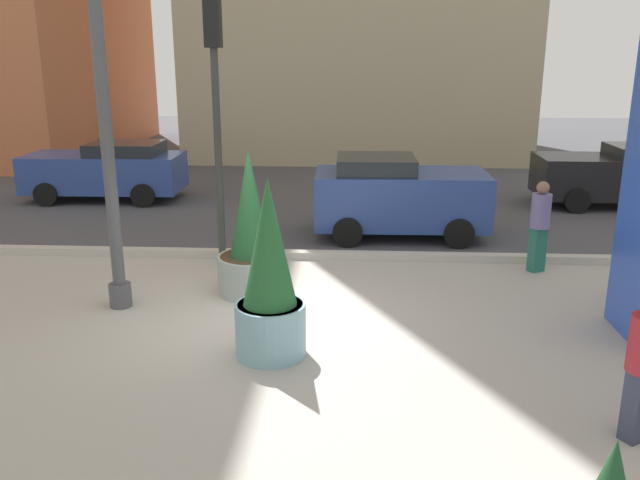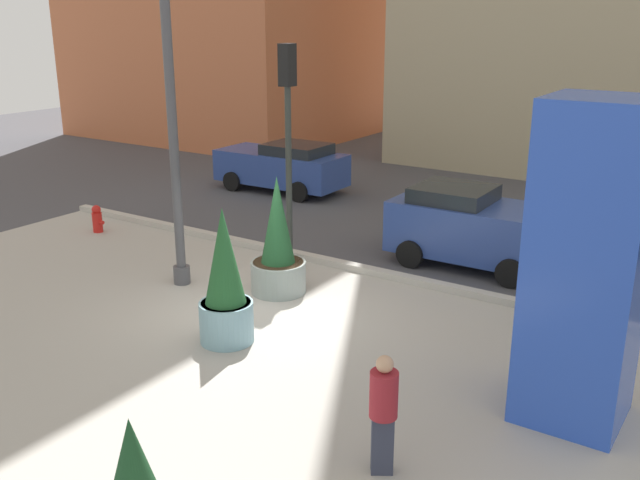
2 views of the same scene
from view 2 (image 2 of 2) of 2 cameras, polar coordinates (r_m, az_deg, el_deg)
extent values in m
plane|color=#47474C|center=(17.21, 3.02, -1.34)|extent=(60.00, 60.00, 0.00)
cube|color=#ADA89E|center=(12.79, -10.95, -8.67)|extent=(18.00, 10.00, 0.02)
cube|color=#B7B2A8|center=(16.47, 1.47, -1.92)|extent=(18.00, 0.24, 0.16)
cylinder|color=#4C4C51|center=(15.73, -11.01, -2.76)|extent=(0.36, 0.36, 0.40)
cylinder|color=#4C4C51|center=(14.93, -11.74, 8.89)|extent=(0.20, 0.20, 6.84)
cube|color=blue|center=(10.41, 20.61, -2.02)|extent=(1.44, 1.44, 4.61)
cylinder|color=#7AA8B7|center=(12.84, -7.49, -6.52)|extent=(0.97, 0.97, 0.75)
cylinder|color=#382819|center=(12.70, -7.55, -5.05)|extent=(0.89, 0.89, 0.04)
cone|color=#235B2D|center=(12.39, -7.72, -1.27)|extent=(0.73, 0.73, 1.73)
cone|color=#1E4C28|center=(7.87, -14.80, -16.92)|extent=(0.60, 0.60, 1.06)
cylinder|color=gray|center=(14.96, -3.35, -2.97)|extent=(1.16, 1.16, 0.68)
cylinder|color=#382819|center=(14.85, -3.37, -1.82)|extent=(1.06, 1.06, 0.04)
cone|color=#1E4C28|center=(14.56, -3.44, 1.62)|extent=(0.71, 0.71, 1.82)
cylinder|color=red|center=(19.93, -17.41, 1.36)|extent=(0.26, 0.26, 0.55)
sphere|color=red|center=(19.84, -17.50, 2.34)|extent=(0.24, 0.24, 0.24)
cylinder|color=red|center=(19.80, -17.10, 1.36)|extent=(0.12, 0.10, 0.10)
cylinder|color=#333833|center=(16.13, -2.51, 4.94)|extent=(0.14, 0.14, 4.10)
cube|color=black|center=(15.77, -2.64, 13.84)|extent=(0.28, 0.32, 0.90)
sphere|color=yellow|center=(15.90, -2.27, 13.88)|extent=(0.18, 0.18, 0.18)
cube|color=#2D4793|center=(23.50, -3.15, 5.83)|extent=(4.33, 1.85, 1.01)
cube|color=#1E2328|center=(23.01, -1.86, 7.30)|extent=(1.96, 1.60, 0.34)
cylinder|color=black|center=(23.71, -7.03, 4.70)|extent=(0.64, 0.23, 0.64)
cylinder|color=black|center=(25.08, -4.42, 5.49)|extent=(0.64, 0.23, 0.64)
cylinder|color=black|center=(22.14, -1.68, 3.89)|extent=(0.64, 0.23, 0.64)
cylinder|color=black|center=(23.60, 0.78, 4.77)|extent=(0.64, 0.23, 0.64)
cube|color=#2D4793|center=(16.77, 12.36, 0.85)|extent=(3.85, 1.94, 1.19)
cube|color=#1E2328|center=(16.76, 10.70, 3.67)|extent=(1.74, 1.68, 0.35)
cylinder|color=black|center=(17.45, 16.96, -0.74)|extent=(0.64, 0.23, 0.64)
cylinder|color=black|center=(15.74, 15.03, -2.58)|extent=(0.64, 0.23, 0.64)
cylinder|color=black|center=(18.17, 9.82, 0.52)|extent=(0.64, 0.23, 0.64)
cylinder|color=black|center=(16.53, 7.24, -1.11)|extent=(0.64, 0.23, 0.64)
cube|color=#236656|center=(14.02, 17.83, -4.89)|extent=(0.34, 0.31, 0.86)
cylinder|color=slate|center=(13.76, 18.13, -1.98)|extent=(0.49, 0.49, 0.65)
sphere|color=#8C664C|center=(13.63, 18.30, -0.24)|extent=(0.23, 0.23, 0.23)
cube|color=#33384C|center=(9.41, 5.02, -16.00)|extent=(0.34, 0.32, 0.82)
cylinder|color=maroon|center=(9.03, 5.14, -12.23)|extent=(0.50, 0.50, 0.61)
sphere|color=tan|center=(8.83, 5.21, -9.88)|extent=(0.22, 0.22, 0.22)
camera|label=1|loc=(6.87, -49.71, -2.33)|focal=36.77mm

